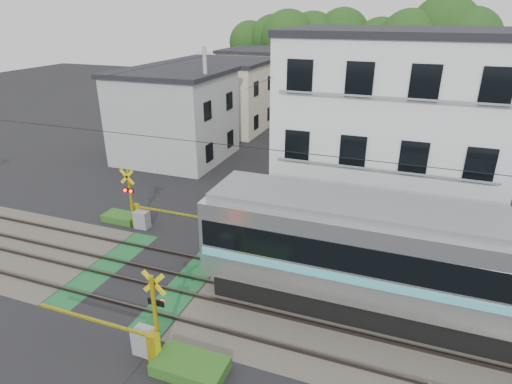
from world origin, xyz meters
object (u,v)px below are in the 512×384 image
at_px(crossing_signal_near, 146,337).
at_px(apartment_block, 391,128).
at_px(pedestrian, 306,120).
at_px(crossing_signal_far, 141,214).

relative_size(crossing_signal_near, apartment_block, 0.46).
bearing_deg(pedestrian, apartment_block, 94.86).
xyz_separation_m(crossing_signal_far, apartment_block, (11.09, 5.84, 3.94)).
xyz_separation_m(crossing_signal_far, pedestrian, (2.86, 21.92, 0.07)).
bearing_deg(crossing_signal_near, crossing_signal_far, 125.29).
bearing_deg(crossing_signal_far, crossing_signal_near, -54.71).
height_order(crossing_signal_far, apartment_block, apartment_block).
xyz_separation_m(crossing_signal_near, apartment_block, (5.91, 13.15, 3.94)).
bearing_deg(crossing_signal_far, apartment_block, 27.78).
height_order(crossing_signal_near, apartment_block, apartment_block).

